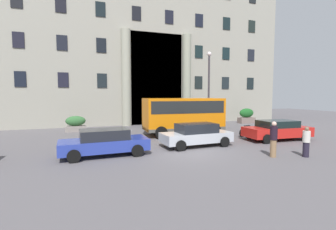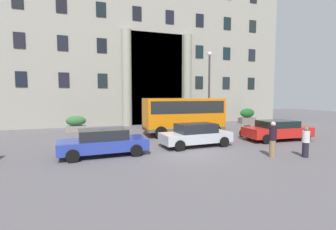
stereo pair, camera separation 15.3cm
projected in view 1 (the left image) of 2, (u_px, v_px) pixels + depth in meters
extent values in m
cube|color=#575357|center=(189.00, 153.00, 13.43)|extent=(80.00, 64.00, 0.12)
cube|color=gray|center=(128.00, 34.00, 29.02)|extent=(35.27, 9.00, 20.69)
cube|color=black|center=(157.00, 79.00, 26.02)|extent=(5.66, 0.12, 9.68)
cylinder|color=gray|center=(126.00, 78.00, 24.62)|extent=(0.97, 0.97, 9.68)
cylinder|color=gray|center=(186.00, 79.00, 26.83)|extent=(0.97, 0.97, 9.68)
cube|color=black|center=(20.00, 79.00, 21.71)|extent=(0.94, 0.08, 1.39)
cube|color=black|center=(63.00, 80.00, 22.88)|extent=(0.94, 0.08, 1.39)
cube|color=black|center=(102.00, 81.00, 24.06)|extent=(0.94, 0.08, 1.39)
cube|color=black|center=(199.00, 82.00, 27.58)|extent=(0.94, 0.08, 1.39)
cube|color=black|center=(225.00, 83.00, 28.76)|extent=(0.94, 0.08, 1.39)
cube|color=black|center=(250.00, 83.00, 29.93)|extent=(0.94, 0.08, 1.39)
cube|color=black|center=(18.00, 40.00, 21.43)|extent=(0.94, 0.08, 1.39)
cube|color=black|center=(62.00, 43.00, 22.60)|extent=(0.94, 0.08, 1.39)
cube|color=black|center=(101.00, 45.00, 23.78)|extent=(0.94, 0.08, 1.39)
cube|color=black|center=(199.00, 52.00, 27.30)|extent=(0.94, 0.08, 1.39)
cube|color=black|center=(226.00, 54.00, 28.48)|extent=(0.94, 0.08, 1.39)
cube|color=black|center=(251.00, 55.00, 29.65)|extent=(0.94, 0.08, 1.39)
cube|color=black|center=(16.00, 0.00, 21.15)|extent=(0.94, 0.08, 1.39)
cube|color=black|center=(61.00, 5.00, 22.32)|extent=(0.94, 0.08, 1.39)
cube|color=black|center=(100.00, 9.00, 23.50)|extent=(0.94, 0.08, 1.39)
cube|color=black|center=(136.00, 13.00, 24.67)|extent=(0.94, 0.08, 1.39)
cube|color=black|center=(169.00, 17.00, 25.85)|extent=(0.94, 0.08, 1.39)
cube|color=black|center=(199.00, 20.00, 27.02)|extent=(0.94, 0.08, 1.39)
cube|color=black|center=(227.00, 24.00, 28.20)|extent=(0.94, 0.08, 1.39)
cube|color=black|center=(252.00, 26.00, 29.37)|extent=(0.94, 0.08, 1.39)
cube|color=orange|center=(183.00, 114.00, 19.13)|extent=(6.21, 2.66, 2.43)
cube|color=black|center=(183.00, 107.00, 19.08)|extent=(5.84, 2.67, 0.92)
cube|color=black|center=(218.00, 109.00, 19.98)|extent=(0.14, 2.02, 1.15)
cube|color=#4C4C46|center=(183.00, 128.00, 19.22)|extent=(6.21, 2.70, 0.24)
cylinder|color=black|center=(202.00, 126.00, 21.01)|extent=(0.91, 0.32, 0.90)
cylinder|color=black|center=(215.00, 130.00, 18.71)|extent=(0.91, 0.32, 0.90)
cylinder|color=black|center=(153.00, 128.00, 19.75)|extent=(0.91, 0.32, 0.90)
cylinder|color=black|center=(161.00, 133.00, 17.46)|extent=(0.91, 0.32, 0.90)
cylinder|color=#9B9F1C|center=(220.00, 114.00, 22.78)|extent=(0.08, 0.08, 2.65)
cube|color=yellow|center=(221.00, 103.00, 22.66)|extent=(0.44, 0.03, 0.60)
cube|color=gray|center=(76.00, 129.00, 21.02)|extent=(1.71, 0.93, 0.48)
ellipsoid|color=#306132|center=(76.00, 121.00, 20.97)|extent=(1.64, 0.84, 0.86)
cube|color=gray|center=(159.00, 125.00, 23.96)|extent=(1.63, 0.74, 0.47)
ellipsoid|color=#236A39|center=(159.00, 117.00, 23.90)|extent=(1.57, 0.67, 0.98)
cube|color=#716059|center=(246.00, 120.00, 27.31)|extent=(1.86, 0.84, 0.63)
ellipsoid|color=#1A5420|center=(247.00, 113.00, 27.24)|extent=(1.78, 0.75, 1.02)
cube|color=red|center=(277.00, 132.00, 16.98)|extent=(4.69, 2.12, 0.65)
cube|color=black|center=(277.00, 124.00, 16.94)|extent=(2.57, 1.77, 0.46)
cylinder|color=black|center=(286.00, 133.00, 18.32)|extent=(0.63, 0.24, 0.62)
cylinder|color=black|center=(306.00, 137.00, 16.55)|extent=(0.63, 0.24, 0.62)
cylinder|color=black|center=(250.00, 135.00, 17.46)|extent=(0.63, 0.24, 0.62)
cylinder|color=black|center=(267.00, 139.00, 15.69)|extent=(0.63, 0.24, 0.62)
cube|color=#AEB2BB|center=(196.00, 137.00, 14.96)|extent=(4.41, 1.94, 0.58)
cube|color=black|center=(196.00, 128.00, 14.92)|extent=(2.41, 1.63, 0.55)
cylinder|color=black|center=(209.00, 137.00, 16.33)|extent=(0.63, 0.23, 0.62)
cylinder|color=black|center=(224.00, 142.00, 14.76)|extent=(0.63, 0.23, 0.62)
cylinder|color=black|center=(169.00, 140.00, 15.21)|extent=(0.63, 0.23, 0.62)
cylinder|color=black|center=(181.00, 146.00, 13.64)|extent=(0.63, 0.23, 0.62)
cube|color=#283998|center=(104.00, 145.00, 12.64)|extent=(4.54, 1.99, 0.58)
cube|color=black|center=(104.00, 134.00, 12.60)|extent=(2.48, 1.67, 0.52)
cylinder|color=black|center=(129.00, 144.00, 14.05)|extent=(0.63, 0.23, 0.62)
cylinder|color=black|center=(137.00, 151.00, 12.43)|extent=(0.63, 0.23, 0.62)
cylinder|color=black|center=(73.00, 149.00, 12.90)|extent=(0.63, 0.23, 0.62)
cylinder|color=black|center=(74.00, 156.00, 11.27)|extent=(0.63, 0.23, 0.62)
cylinder|color=black|center=(254.00, 131.00, 19.01)|extent=(0.61, 0.22, 0.60)
cylinder|color=black|center=(243.00, 133.00, 18.31)|extent=(0.61, 0.24, 0.60)
cube|color=black|center=(249.00, 129.00, 18.64)|extent=(0.88, 0.41, 0.32)
cube|color=black|center=(247.00, 126.00, 18.53)|extent=(0.55, 0.30, 0.12)
cylinder|color=#A5A5A8|center=(254.00, 124.00, 18.90)|extent=(0.14, 0.54, 0.03)
cylinder|color=black|center=(133.00, 139.00, 15.59)|extent=(0.61, 0.23, 0.60)
cylinder|color=black|center=(112.00, 140.00, 15.43)|extent=(0.61, 0.25, 0.60)
cube|color=black|center=(123.00, 135.00, 15.48)|extent=(0.89, 0.42, 0.32)
cube|color=black|center=(120.00, 133.00, 15.45)|extent=(0.55, 0.31, 0.12)
cylinder|color=#A5A5A8|center=(131.00, 131.00, 15.53)|extent=(0.15, 0.54, 0.03)
cylinder|color=olive|center=(273.00, 148.00, 12.32)|extent=(0.30, 0.30, 0.89)
cylinder|color=black|center=(274.00, 133.00, 12.26)|extent=(0.36, 0.36, 0.68)
sphere|color=beige|center=(274.00, 124.00, 12.22)|extent=(0.24, 0.24, 0.24)
cylinder|color=black|center=(306.00, 150.00, 12.35)|extent=(0.30, 0.30, 0.76)
cylinder|color=beige|center=(306.00, 137.00, 12.30)|extent=(0.36, 0.36, 0.58)
sphere|color=brown|center=(307.00, 129.00, 12.26)|extent=(0.20, 0.20, 0.20)
cylinder|color=#39343A|center=(209.00, 92.00, 22.83)|extent=(0.18, 0.18, 6.75)
sphere|color=white|center=(209.00, 54.00, 22.54)|extent=(0.40, 0.40, 0.40)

